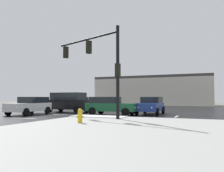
% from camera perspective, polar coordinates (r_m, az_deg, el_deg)
% --- Properties ---
extents(ground_plane, '(120.00, 120.00, 0.00)m').
position_cam_1_polar(ground_plane, '(23.13, -10.13, -6.59)').
color(ground_plane, slate).
extents(road_asphalt, '(44.00, 44.00, 0.02)m').
position_cam_1_polar(road_asphalt, '(23.13, -10.13, -6.57)').
color(road_asphalt, black).
rests_on(road_asphalt, ground_plane).
extents(sidewalk_corner, '(18.00, 18.00, 0.14)m').
position_cam_1_polar(sidewalk_corner, '(7.57, 19.03, -13.90)').
color(sidewalk_corner, '#B2B2AD').
rests_on(sidewalk_corner, ground_plane).
extents(snow_strip_curbside, '(4.00, 1.60, 0.06)m').
position_cam_1_polar(snow_strip_curbside, '(17.19, -3.28, -7.39)').
color(snow_strip_curbside, white).
rests_on(snow_strip_curbside, sidewalk_corner).
extents(lane_markings, '(36.15, 36.15, 0.01)m').
position_cam_1_polar(lane_markings, '(21.33, -9.41, -6.86)').
color(lane_markings, silver).
rests_on(lane_markings, road_asphalt).
extents(traffic_signal_mast, '(6.22, 2.52, 6.20)m').
position_cam_1_polar(traffic_signal_mast, '(16.91, -3.22, 6.66)').
color(traffic_signal_mast, black).
rests_on(traffic_signal_mast, sidewalk_corner).
extents(fire_hydrant, '(0.48, 0.26, 0.79)m').
position_cam_1_polar(fire_hydrant, '(13.24, -7.80, -7.15)').
color(fire_hydrant, gold).
rests_on(fire_hydrant, sidewalk_corner).
extents(strip_building_background, '(23.09, 8.00, 5.83)m').
position_cam_1_polar(strip_building_background, '(49.21, 9.98, -1.17)').
color(strip_building_background, beige).
rests_on(strip_building_background, ground_plane).
extents(suv_black, '(4.86, 2.22, 2.03)m').
position_cam_1_polar(suv_black, '(24.85, -10.58, -3.81)').
color(suv_black, black).
rests_on(suv_black, road_asphalt).
extents(sedan_blue, '(2.11, 4.57, 1.58)m').
position_cam_1_polar(sedan_blue, '(22.09, 9.45, -4.56)').
color(sedan_blue, navy).
rests_on(sedan_blue, road_asphalt).
extents(sedan_tan, '(4.67, 2.39, 1.58)m').
position_cam_1_polar(sedan_tan, '(35.32, -10.67, -3.88)').
color(sedan_tan, tan).
rests_on(sedan_tan, road_asphalt).
extents(sedan_silver, '(4.61, 2.22, 1.58)m').
position_cam_1_polar(sedan_silver, '(38.48, -8.60, -3.80)').
color(sedan_silver, '#B7BABF').
rests_on(sedan_silver, road_asphalt).
extents(sedan_green, '(4.55, 2.06, 1.58)m').
position_cam_1_polar(sedan_green, '(20.83, -0.38, -4.71)').
color(sedan_green, '#195933').
rests_on(sedan_green, road_asphalt).
extents(sedan_white, '(2.29, 4.64, 1.58)m').
position_cam_1_polar(sedan_white, '(22.50, -19.25, -4.41)').
color(sedan_white, white).
rests_on(sedan_white, road_asphalt).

